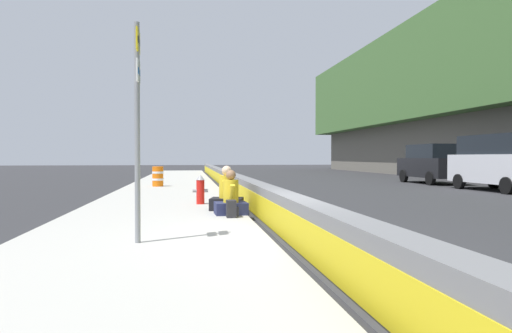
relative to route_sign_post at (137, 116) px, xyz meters
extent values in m
plane|color=#2B2B2D|center=(0.25, -2.68, -2.21)|extent=(160.00, 160.00, 0.00)
cube|color=#A8A59E|center=(0.25, -0.03, -2.14)|extent=(80.00, 4.40, 0.14)
cube|color=slate|center=(0.25, -2.68, -1.79)|extent=(76.00, 0.44, 0.85)
cube|color=gold|center=(0.25, -2.46, -1.83)|extent=(74.48, 0.01, 0.54)
cylinder|color=gray|center=(0.00, 0.00, -0.27)|extent=(0.09, 0.09, 3.60)
cube|color=yellow|center=(0.00, -0.02, 1.23)|extent=(0.44, 0.02, 0.36)
cube|color=black|center=(0.00, -0.03, 1.23)|extent=(0.30, 0.01, 0.10)
cube|color=white|center=(0.00, -0.02, 0.73)|extent=(0.44, 0.02, 0.36)
cube|color=#1956AD|center=(0.00, -0.03, 0.73)|extent=(0.30, 0.01, 0.10)
cylinder|color=red|center=(6.03, -1.18, -1.71)|extent=(0.24, 0.24, 0.72)
cone|color=gray|center=(6.03, -1.18, -1.27)|extent=(0.26, 0.26, 0.16)
cylinder|color=gray|center=(6.03, -1.35, -1.68)|extent=(0.10, 0.12, 0.10)
cylinder|color=gray|center=(6.03, -1.01, -1.68)|extent=(0.10, 0.12, 0.10)
cube|color=#23284C|center=(3.47, -1.85, -1.92)|extent=(0.70, 0.81, 0.29)
cylinder|color=gold|center=(3.47, -1.85, -1.50)|extent=(0.37, 0.37, 0.55)
sphere|color=#8E6647|center=(3.47, -1.85, -1.10)|extent=(0.24, 0.24, 0.24)
cylinder|color=gold|center=(3.68, -1.84, -1.56)|extent=(0.29, 0.14, 0.49)
cylinder|color=gold|center=(3.27, -1.86, -1.56)|extent=(0.29, 0.14, 0.49)
cube|color=black|center=(4.42, -1.83, -1.91)|extent=(0.88, 0.98, 0.32)
cylinder|color=gold|center=(4.42, -1.83, -1.46)|extent=(0.40, 0.40, 0.60)
sphere|color=beige|center=(4.42, -1.83, -1.03)|extent=(0.26, 0.26, 0.26)
cylinder|color=gold|center=(4.63, -1.88, -1.52)|extent=(0.33, 0.20, 0.52)
cylinder|color=gold|center=(4.20, -1.78, -1.52)|extent=(0.33, 0.20, 0.52)
cube|color=#232328|center=(2.90, -1.81, -1.87)|extent=(0.32, 0.22, 0.40)
cube|color=#232328|center=(2.90, -1.95, -1.93)|extent=(0.22, 0.06, 0.20)
cylinder|color=orange|center=(14.56, 0.62, -1.60)|extent=(0.52, 0.52, 0.95)
cylinder|color=white|center=(14.56, 0.62, -1.41)|extent=(0.54, 0.54, 0.10)
cylinder|color=white|center=(14.56, 0.62, -1.74)|extent=(0.54, 0.54, 0.10)
cube|color=silver|center=(11.04, -14.78, -1.20)|extent=(5.14, 2.07, 1.30)
cube|color=black|center=(10.94, -14.79, -0.10)|extent=(4.14, 1.85, 0.90)
cylinder|color=black|center=(12.65, -13.81, -1.85)|extent=(0.72, 0.24, 0.72)
cylinder|color=black|center=(12.69, -15.69, -1.85)|extent=(0.72, 0.24, 0.72)
cylinder|color=black|center=(9.39, -13.88, -1.85)|extent=(0.72, 0.24, 0.72)
cube|color=black|center=(16.99, -14.82, -1.28)|extent=(4.81, 1.94, 1.10)
cube|color=black|center=(16.89, -14.82, -0.33)|extent=(3.11, 1.74, 0.80)
cylinder|color=black|center=(18.52, -13.89, -1.83)|extent=(0.76, 0.22, 0.76)
cylinder|color=black|center=(18.53, -15.73, -1.83)|extent=(0.76, 0.22, 0.76)
cylinder|color=black|center=(15.45, -13.90, -1.83)|extent=(0.76, 0.22, 0.76)
cylinder|color=black|center=(15.46, -15.75, -1.83)|extent=(0.76, 0.22, 0.76)
camera|label=1|loc=(-7.64, -0.81, -0.66)|focal=31.94mm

